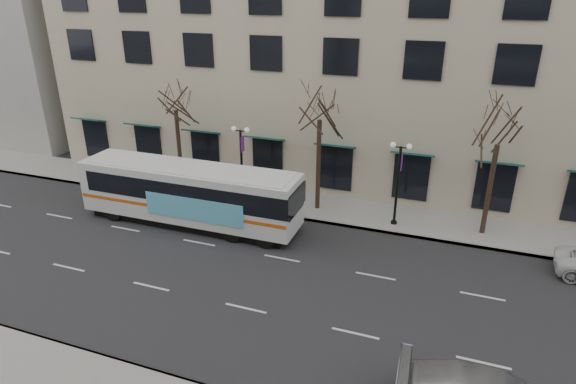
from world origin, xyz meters
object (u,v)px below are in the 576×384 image
at_px(tree_far_right, 500,127).
at_px(lamp_post_left, 242,161).
at_px(tree_far_left, 174,96).
at_px(tree_far_mid, 320,104).
at_px(city_bus, 191,193).
at_px(lamp_post_right, 398,180).

bearing_deg(tree_far_right, lamp_post_left, -177.71).
bearing_deg(tree_far_left, tree_far_right, 0.00).
bearing_deg(tree_far_mid, city_bus, -145.91).
relative_size(tree_far_left, tree_far_mid, 0.98).
xyz_separation_m(tree_far_right, lamp_post_left, (-14.99, -0.60, -3.48)).
xyz_separation_m(lamp_post_left, lamp_post_right, (10.00, 0.00, 0.00)).
distance_m(tree_far_right, lamp_post_right, 6.11).
height_order(tree_far_mid, lamp_post_right, tree_far_mid).
distance_m(lamp_post_left, lamp_post_right, 10.00).
bearing_deg(tree_far_right, tree_far_left, 180.00).
bearing_deg(tree_far_right, lamp_post_right, -173.15).
xyz_separation_m(tree_far_left, lamp_post_left, (5.01, -0.60, -3.75)).
distance_m(tree_far_mid, lamp_post_left, 6.40).
distance_m(lamp_post_right, city_bus, 12.24).
height_order(tree_far_mid, city_bus, tree_far_mid).
xyz_separation_m(tree_far_left, city_bus, (3.43, -4.45, -4.69)).
xyz_separation_m(tree_far_mid, lamp_post_left, (-4.99, -0.60, -3.96)).
distance_m(tree_far_left, tree_far_mid, 10.00).
xyz_separation_m(tree_far_left, tree_far_right, (20.00, 0.00, -0.28)).
xyz_separation_m(tree_far_mid, tree_far_right, (10.00, -0.00, -0.48)).
xyz_separation_m(tree_far_left, tree_far_mid, (10.00, 0.00, 0.21)).
height_order(lamp_post_left, lamp_post_right, same).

